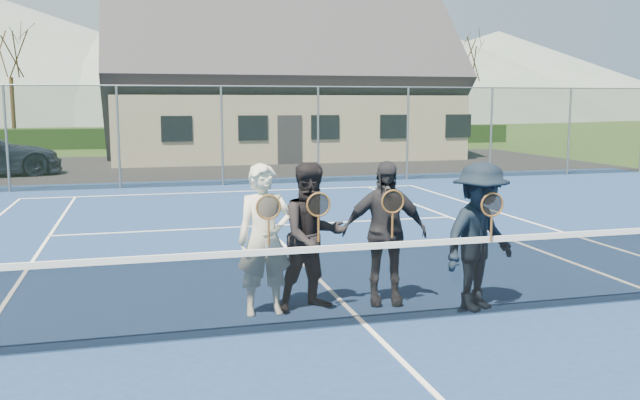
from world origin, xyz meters
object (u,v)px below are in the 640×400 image
(clubhouse, at_px, (281,70))
(player_c, at_px, (384,233))
(tennis_net, at_px, (365,280))
(player_b, at_px, (313,237))
(player_a, at_px, (265,240))
(player_d, at_px, (480,237))

(clubhouse, distance_m, player_c, 23.71)
(tennis_net, distance_m, player_b, 0.93)
(player_a, height_order, player_d, same)
(player_a, distance_m, player_d, 2.59)
(clubhouse, bearing_deg, player_b, -100.76)
(player_a, distance_m, player_b, 0.60)
(clubhouse, xyz_separation_m, player_b, (-4.42, -23.26, -3.07))
(tennis_net, height_order, player_a, player_a)
(clubhouse, relative_size, player_b, 8.67)
(player_b, bearing_deg, clubhouse, 79.24)
(clubhouse, height_order, player_c, clubhouse)
(clubhouse, distance_m, player_d, 24.10)
(tennis_net, relative_size, player_b, 6.49)
(player_d, bearing_deg, player_b, 165.06)
(tennis_net, bearing_deg, player_d, 8.29)
(player_b, distance_m, player_d, 2.02)
(player_c, relative_size, player_d, 1.00)
(clubhouse, height_order, player_b, clubhouse)
(player_a, relative_size, player_b, 1.00)
(player_b, distance_m, player_c, 0.92)
(tennis_net, xyz_separation_m, player_a, (-1.02, 0.70, 0.38))
(player_b, bearing_deg, tennis_net, -60.62)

